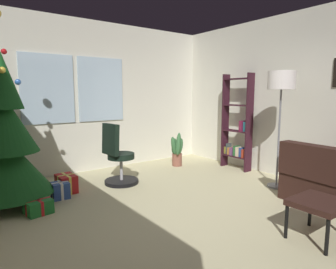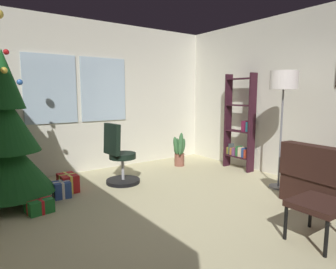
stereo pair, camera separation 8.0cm
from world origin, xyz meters
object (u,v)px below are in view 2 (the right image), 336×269
at_px(gift_box_blue, 62,190).
at_px(floor_lamp, 284,87).
at_px(footstool, 319,206).
at_px(bookshelf, 240,128).
at_px(gift_box_gold, 30,185).
at_px(office_chair, 120,160).
at_px(potted_plant, 179,151).
at_px(gift_box_green, 39,206).
at_px(holiday_tree, 8,143).
at_px(gift_box_red, 68,183).

relative_size(gift_box_blue, floor_lamp, 0.13).
relative_size(footstool, bookshelf, 0.29).
xyz_separation_m(gift_box_gold, floor_lamp, (3.26, -2.06, 1.47)).
distance_m(office_chair, potted_plant, 1.56).
distance_m(footstool, gift_box_green, 3.23).
distance_m(holiday_tree, gift_box_green, 0.94).
bearing_deg(gift_box_blue, gift_box_red, 54.54).
relative_size(gift_box_green, office_chair, 0.33).
relative_size(gift_box_red, office_chair, 0.35).
bearing_deg(gift_box_red, gift_box_gold, 148.90).
distance_m(footstool, floor_lamp, 2.10).
relative_size(footstool, gift_box_blue, 2.25).
xyz_separation_m(gift_box_blue, office_chair, (0.98, 0.10, 0.28)).
bearing_deg(gift_box_gold, gift_box_blue, -57.22).
relative_size(gift_box_green, bookshelf, 0.18).
bearing_deg(floor_lamp, gift_box_blue, 152.11).
height_order(gift_box_red, floor_lamp, floor_lamp).
xyz_separation_m(bookshelf, floor_lamp, (-0.39, -1.16, 0.77)).
bearing_deg(floor_lamp, bookshelf, 71.37).
xyz_separation_m(gift_box_green, office_chair, (1.36, 0.48, 0.31)).
height_order(gift_box_gold, bookshelf, bookshelf).
height_order(gift_box_red, potted_plant, potted_plant).
relative_size(gift_box_blue, bookshelf, 0.13).
bearing_deg(holiday_tree, floor_lamp, -25.27).
bearing_deg(floor_lamp, gift_box_gold, 147.73).
height_order(gift_box_blue, floor_lamp, floor_lamp).
bearing_deg(holiday_tree, gift_box_blue, -11.37).
relative_size(gift_box_green, floor_lamp, 0.18).
bearing_deg(gift_box_gold, office_chair, -17.24).
relative_size(gift_box_red, potted_plant, 0.49).
relative_size(office_chair, floor_lamp, 0.55).
distance_m(footstool, gift_box_red, 3.41).
xyz_separation_m(footstool, bookshelf, (1.56, 2.40, 0.45)).
bearing_deg(bookshelf, gift_box_red, 169.18).
relative_size(gift_box_green, gift_box_gold, 0.89).
bearing_deg(office_chair, floor_lamp, -40.21).
xyz_separation_m(footstool, potted_plant, (0.73, 3.25, -0.05)).
height_order(gift_box_red, gift_box_green, gift_box_red).
xyz_separation_m(gift_box_green, gift_box_blue, (0.39, 0.38, 0.03)).
bearing_deg(gift_box_gold, holiday_tree, -127.70).
distance_m(holiday_tree, potted_plant, 3.17).
height_order(gift_box_green, potted_plant, potted_plant).
xyz_separation_m(office_chair, potted_plant, (1.51, 0.36, -0.08)).
xyz_separation_m(holiday_tree, gift_box_green, (0.23, -0.51, -0.76)).
xyz_separation_m(holiday_tree, floor_lamp, (3.55, -1.68, 0.74)).
distance_m(gift_box_gold, potted_plant, 2.82).
bearing_deg(holiday_tree, footstool, -50.77).
xyz_separation_m(gift_box_red, potted_plant, (2.33, 0.24, 0.18)).
distance_m(footstool, office_chair, 2.99).
bearing_deg(office_chair, footstool, -74.85).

